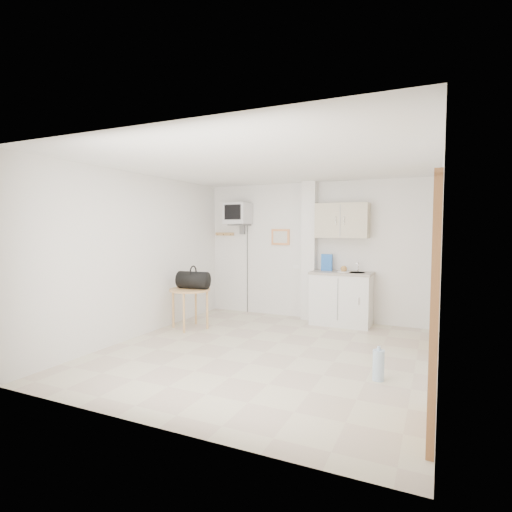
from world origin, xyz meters
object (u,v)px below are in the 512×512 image
at_px(round_table, 190,294).
at_px(duffel_bag, 193,280).
at_px(crt_television, 238,214).
at_px(water_bottle, 378,365).

relative_size(round_table, duffel_bag, 1.24).
distance_m(round_table, duffel_bag, 0.23).
bearing_deg(duffel_bag, crt_television, 78.16).
bearing_deg(duffel_bag, round_table, -131.66).
relative_size(duffel_bag, water_bottle, 1.43).
height_order(round_table, duffel_bag, duffel_bag).
height_order(crt_television, water_bottle, crt_television).
bearing_deg(water_bottle, crt_television, 140.90).
relative_size(round_table, water_bottle, 1.78).
bearing_deg(water_bottle, duffel_bag, 160.59).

